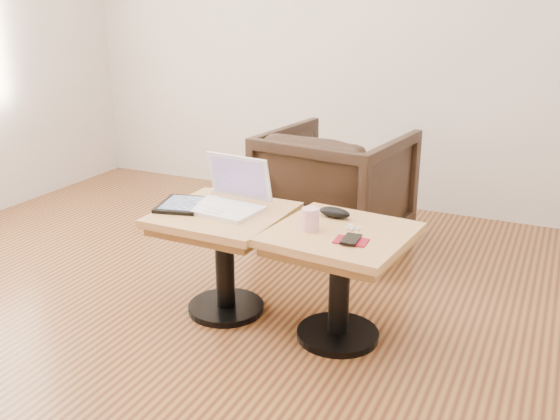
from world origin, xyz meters
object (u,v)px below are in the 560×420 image
at_px(side_table_right, 340,259).
at_px(striped_cup, 310,219).
at_px(side_table_left, 224,237).
at_px(armchair, 336,188).
at_px(laptop, 228,198).

xyz_separation_m(side_table_right, striped_cup, (-0.13, -0.05, 0.18)).
relative_size(side_table_left, armchair, 0.73).
relative_size(side_table_right, armchair, 0.78).
distance_m(side_table_right, laptop, 0.64).
bearing_deg(laptop, striped_cup, -6.74).
distance_m(side_table_left, striped_cup, 0.51).
distance_m(laptop, armchair, 1.07).
height_order(side_table_right, armchair, armchair).
bearing_deg(armchair, striped_cup, 112.07).
bearing_deg(side_table_right, armchair, 116.98).
bearing_deg(laptop, side_table_left, -85.56).
relative_size(side_table_right, laptop, 1.69).
xyz_separation_m(side_table_right, armchair, (-0.43, 1.09, -0.03)).
bearing_deg(side_table_right, striped_cup, -155.20).
bearing_deg(armchair, side_table_left, 88.06).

